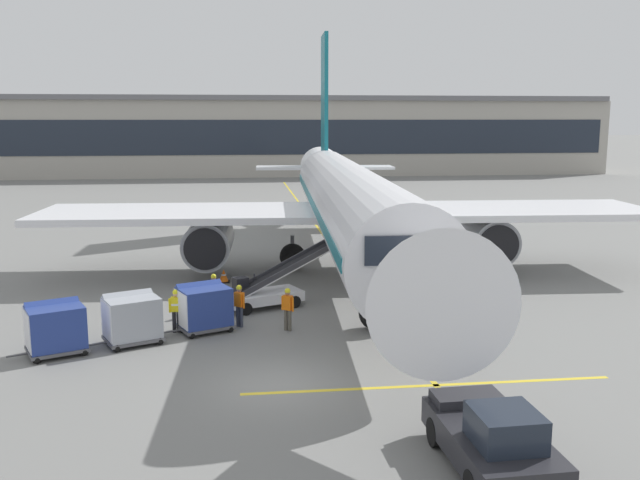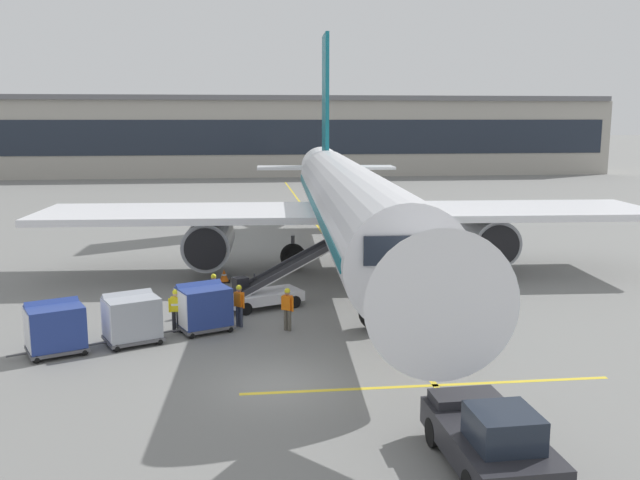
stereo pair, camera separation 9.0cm
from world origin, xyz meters
TOP-DOWN VIEW (x-y plane):
  - ground_plane at (0.00, 0.00)m, footprint 600.00×600.00m
  - parked_airplane at (4.79, 16.01)m, footprint 33.42×43.79m
  - belt_loader at (0.11, 9.34)m, footprint 5.45×3.26m
  - baggage_cart_lead at (-2.63, 6.05)m, footprint 2.81×2.27m
  - baggage_cart_second at (-5.24, 4.81)m, footprint 2.81×2.27m
  - baggage_cart_third at (-7.79, 3.89)m, footprint 2.81×2.27m
  - pushback_tug at (4.74, -6.08)m, footprint 2.26×4.47m
  - ground_crew_by_loader at (-2.30, 8.60)m, footprint 0.55×0.33m
  - ground_crew_by_carts at (-3.70, 5.99)m, footprint 0.57×0.26m
  - ground_crew_marshaller at (-1.21, 6.42)m, footprint 0.44×0.44m
  - ground_crew_wingwalker at (0.70, 5.68)m, footprint 0.48×0.42m
  - safety_cone_engine_keepout at (-1.98, 14.35)m, footprint 0.60×0.60m
  - apron_guidance_line_lead_in at (4.96, 15.26)m, footprint 0.20×110.00m
  - apron_guidance_line_stop_bar at (4.75, -0.66)m, footprint 12.00×0.20m
  - terminal_building at (6.73, 87.68)m, footprint 94.56×20.92m

SIDE VIEW (x-z plane):
  - ground_plane at x=0.00m, z-range 0.00..0.00m
  - apron_guidance_line_lead_in at x=4.96m, z-range 0.00..0.01m
  - apron_guidance_line_stop_bar at x=4.75m, z-range 0.00..0.01m
  - safety_cone_engine_keepout at x=-1.98m, z-range -0.01..0.67m
  - pushback_tug at x=4.74m, z-range -0.09..1.74m
  - belt_loader at x=0.11m, z-range -0.56..2.24m
  - ground_crew_by_loader at x=-2.30m, z-range 0.13..1.87m
  - ground_crew_by_carts at x=-3.70m, z-range 0.13..1.87m
  - ground_crew_marshaller at x=-1.21m, z-range 0.13..1.87m
  - ground_crew_wingwalker at x=0.70m, z-range 0.13..1.87m
  - baggage_cart_lead at x=-2.63m, z-range 0.04..1.96m
  - baggage_cart_second at x=-5.24m, z-range 0.04..1.96m
  - baggage_cart_third at x=-7.79m, z-range 0.04..1.96m
  - parked_airplane at x=4.79m, z-range -3.52..11.17m
  - terminal_building at x=6.73m, z-range -0.05..11.44m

